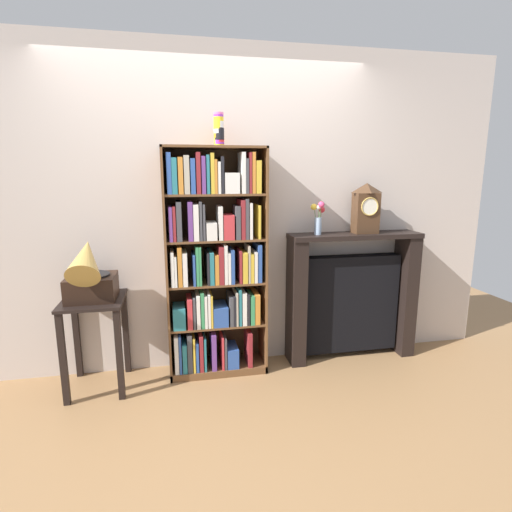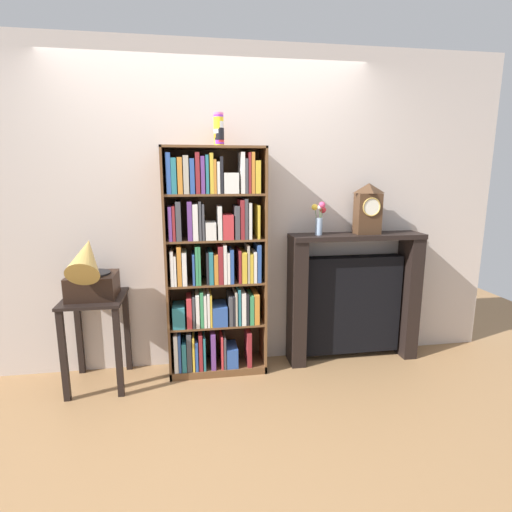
# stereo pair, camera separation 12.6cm
# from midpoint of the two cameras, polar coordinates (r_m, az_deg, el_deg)

# --- Properties ---
(ground_plane) EXTENTS (7.72, 6.40, 0.02)m
(ground_plane) POSITION_cam_midpoint_polar(r_m,az_deg,el_deg) (3.46, -6.21, -16.66)
(ground_plane) COLOR #997047
(wall_back) EXTENTS (4.72, 0.08, 2.62)m
(wall_back) POSITION_cam_midpoint_polar(r_m,az_deg,el_deg) (3.38, -4.98, 6.28)
(wall_back) COLOR beige
(wall_back) RESTS_ON ground
(bookshelf) EXTENTS (0.79, 0.31, 1.82)m
(bookshelf) POSITION_cam_midpoint_polar(r_m,az_deg,el_deg) (3.23, -7.00, -1.51)
(bookshelf) COLOR brown
(bookshelf) RESTS_ON ground
(cup_stack) EXTENTS (0.08, 0.08, 0.24)m
(cup_stack) POSITION_cam_midpoint_polar(r_m,az_deg,el_deg) (3.20, -6.44, 17.29)
(cup_stack) COLOR yellow
(cup_stack) RESTS_ON bookshelf
(side_table_left) EXTENTS (0.44, 0.49, 0.71)m
(side_table_left) POSITION_cam_midpoint_polar(r_m,az_deg,el_deg) (3.33, -22.76, -8.86)
(side_table_left) COLOR black
(side_table_left) RESTS_ON ground
(gramophone) EXTENTS (0.34, 0.49, 0.53)m
(gramophone) POSITION_cam_midpoint_polar(r_m,az_deg,el_deg) (3.16, -23.54, -2.34)
(gramophone) COLOR black
(gramophone) RESTS_ON side_table_left
(fireplace_mantel) EXTENTS (1.14, 0.27, 1.12)m
(fireplace_mantel) POSITION_cam_midpoint_polar(r_m,az_deg,el_deg) (3.67, 12.27, -5.68)
(fireplace_mantel) COLOR black
(fireplace_mantel) RESTS_ON ground
(mantel_clock) EXTENTS (0.20, 0.14, 0.42)m
(mantel_clock) POSITION_cam_midpoint_polar(r_m,az_deg,el_deg) (3.53, 14.25, 6.54)
(mantel_clock) COLOR #472D1C
(mantel_clock) RESTS_ON fireplace_mantel
(flower_vase) EXTENTS (0.13, 0.12, 0.28)m
(flower_vase) POSITION_cam_midpoint_polar(r_m,az_deg,el_deg) (3.38, 7.73, 5.44)
(flower_vase) COLOR #99B2D1
(flower_vase) RESTS_ON fireplace_mantel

